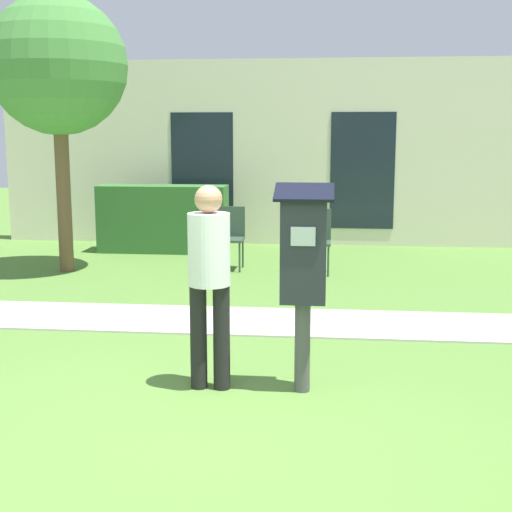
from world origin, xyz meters
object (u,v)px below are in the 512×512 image
(parking_meter, at_px, (303,261))
(outdoor_chair_left, at_px, (229,233))
(outdoor_chair_middle, at_px, (315,236))
(person_standing, at_px, (209,271))

(parking_meter, distance_m, outdoor_chair_left, 5.06)
(parking_meter, bearing_deg, outdoor_chair_middle, 90.16)
(outdoor_chair_left, bearing_deg, parking_meter, -54.54)
(parking_meter, height_order, person_standing, parking_meter)
(parking_meter, xyz_separation_m, person_standing, (-0.71, -0.01, -0.09))
(outdoor_chair_middle, bearing_deg, outdoor_chair_left, 152.64)
(person_standing, height_order, outdoor_chair_middle, person_standing)
(person_standing, distance_m, outdoor_chair_middle, 4.77)
(person_standing, bearing_deg, outdoor_chair_middle, 54.96)
(person_standing, xyz_separation_m, outdoor_chair_middle, (0.70, 4.71, -0.40))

